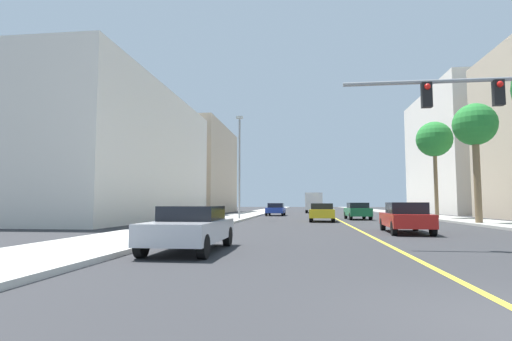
# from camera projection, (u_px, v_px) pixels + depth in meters

# --- Properties ---
(ground) EXTENTS (192.00, 192.00, 0.00)m
(ground) POSITION_uv_depth(u_px,v_px,m) (329.00, 215.00, 46.14)
(ground) COLOR #2D2D30
(sidewalk_left) EXTENTS (3.78, 168.00, 0.15)m
(sidewalk_left) POSITION_uv_depth(u_px,v_px,m) (247.00, 214.00, 47.31)
(sidewalk_left) COLOR beige
(sidewalk_left) RESTS_ON ground
(sidewalk_right) EXTENTS (3.78, 168.00, 0.15)m
(sidewalk_right) POSITION_uv_depth(u_px,v_px,m) (416.00, 215.00, 44.99)
(sidewalk_right) COLOR #9E9B93
(sidewalk_right) RESTS_ON ground
(lane_marking_center) EXTENTS (0.16, 144.00, 0.01)m
(lane_marking_center) POSITION_uv_depth(u_px,v_px,m) (329.00, 215.00, 46.14)
(lane_marking_center) COLOR yellow
(lane_marking_center) RESTS_ON ground
(building_left_near) EXTENTS (10.64, 24.96, 11.11)m
(building_left_near) POSITION_uv_depth(u_px,v_px,m) (113.00, 156.00, 34.96)
(building_left_near) COLOR silver
(building_left_near) RESTS_ON ground
(building_left_far) EXTENTS (14.01, 19.05, 12.58)m
(building_left_far) POSITION_uv_depth(u_px,v_px,m) (180.00, 170.00, 59.12)
(building_left_far) COLOR tan
(building_left_far) RESTS_ON ground
(building_right_far) EXTENTS (17.33, 22.39, 17.06)m
(building_right_far) POSITION_uv_depth(u_px,v_px,m) (490.00, 152.00, 55.44)
(building_right_far) COLOR silver
(building_right_far) RESTS_ON ground
(street_lamp) EXTENTS (0.56, 0.28, 8.60)m
(street_lamp) POSITION_uv_depth(u_px,v_px,m) (239.00, 162.00, 33.45)
(street_lamp) COLOR gray
(street_lamp) RESTS_ON sidewalk_left
(palm_mid) EXTENTS (2.79, 2.79, 7.89)m
(palm_mid) POSITION_uv_depth(u_px,v_px,m) (475.00, 127.00, 26.53)
(palm_mid) COLOR brown
(palm_mid) RESTS_ON sidewalk_right
(palm_far) EXTENTS (3.06, 3.06, 8.40)m
(palm_far) POSITION_uv_depth(u_px,v_px,m) (434.00, 140.00, 35.01)
(palm_far) COLOR brown
(palm_far) RESTS_ON sidewalk_right
(car_blue) EXTENTS (2.04, 4.41, 1.41)m
(car_blue) POSITION_uv_depth(u_px,v_px,m) (276.00, 209.00, 45.30)
(car_blue) COLOR #1E389E
(car_blue) RESTS_ON ground
(car_silver) EXTENTS (1.91, 4.28, 1.34)m
(car_silver) POSITION_uv_depth(u_px,v_px,m) (190.00, 227.00, 12.00)
(car_silver) COLOR #BCBCC1
(car_silver) RESTS_ON ground
(car_red) EXTENTS (2.05, 4.66, 1.46)m
(car_red) POSITION_uv_depth(u_px,v_px,m) (405.00, 217.00, 19.12)
(car_red) COLOR red
(car_red) RESTS_ON ground
(car_yellow) EXTENTS (2.04, 4.23, 1.40)m
(car_yellow) POSITION_uv_depth(u_px,v_px,m) (322.00, 212.00, 30.84)
(car_yellow) COLOR gold
(car_yellow) RESTS_ON ground
(car_green) EXTENTS (1.98, 4.06, 1.46)m
(car_green) POSITION_uv_depth(u_px,v_px,m) (358.00, 211.00, 34.58)
(car_green) COLOR #196638
(car_green) RESTS_ON ground
(delivery_truck) EXTENTS (2.56, 7.66, 2.86)m
(delivery_truck) POSITION_uv_depth(u_px,v_px,m) (314.00, 202.00, 58.68)
(delivery_truck) COLOR #194799
(delivery_truck) RESTS_ON ground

